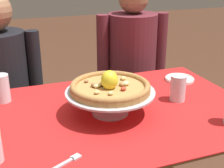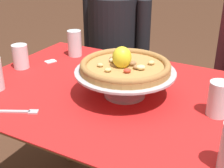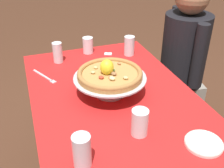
{
  "view_description": "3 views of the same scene",
  "coord_description": "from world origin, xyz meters",
  "px_view_note": "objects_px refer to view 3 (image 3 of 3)",
  "views": [
    {
      "loc": [
        -0.4,
        -1.12,
        1.34
      ],
      "look_at": [
        0.04,
        0.07,
        0.84
      ],
      "focal_mm": 49.99,
      "sensor_mm": 36.0,
      "label": 1
    },
    {
      "loc": [
        0.45,
        -0.95,
        1.27
      ],
      "look_at": [
        -0.03,
        -0.05,
        0.8
      ],
      "focal_mm": 49.73,
      "sensor_mm": 36.0,
      "label": 2
    },
    {
      "loc": [
        1.12,
        -0.39,
        1.51
      ],
      "look_at": [
        0.03,
        -0.01,
        0.82
      ],
      "focal_mm": 43.04,
      "sensor_mm": 36.0,
      "label": 3
    }
  ],
  "objects_px": {
    "pizza": "(110,74)",
    "water_glass_back_left": "(129,47)",
    "pizza_stand": "(110,81)",
    "water_glass_side_right": "(140,124)",
    "sugar_packet": "(108,54)",
    "diner_left": "(182,65)",
    "side_plate": "(204,143)",
    "dinner_fork": "(45,77)",
    "water_glass_front_left": "(58,54)",
    "water_glass_front_right": "(82,153)",
    "water_glass_side_left": "(88,46)"
  },
  "relations": [
    {
      "from": "water_glass_front_left",
      "to": "side_plate",
      "type": "bearing_deg",
      "value": 24.28
    },
    {
      "from": "sugar_packet",
      "to": "diner_left",
      "type": "distance_m",
      "value": 0.6
    },
    {
      "from": "side_plate",
      "to": "water_glass_back_left",
      "type": "bearing_deg",
      "value": 177.24
    },
    {
      "from": "water_glass_side_left",
      "to": "sugar_packet",
      "type": "distance_m",
      "value": 0.15
    },
    {
      "from": "sugar_packet",
      "to": "diner_left",
      "type": "xyz_separation_m",
      "value": [
        0.04,
        0.58,
        -0.16
      ]
    },
    {
      "from": "pizza",
      "to": "water_glass_front_left",
      "type": "distance_m",
      "value": 0.51
    },
    {
      "from": "pizza",
      "to": "water_glass_back_left",
      "type": "height_order",
      "value": "pizza"
    },
    {
      "from": "water_glass_front_left",
      "to": "sugar_packet",
      "type": "relative_size",
      "value": 2.58
    },
    {
      "from": "pizza_stand",
      "to": "water_glass_side_right",
      "type": "xyz_separation_m",
      "value": [
        0.33,
        0.02,
        -0.02
      ]
    },
    {
      "from": "water_glass_side_right",
      "to": "pizza_stand",
      "type": "bearing_deg",
      "value": -177.07
    },
    {
      "from": "dinner_fork",
      "to": "water_glass_front_right",
      "type": "bearing_deg",
      "value": 4.05
    },
    {
      "from": "pizza",
      "to": "water_glass_back_left",
      "type": "distance_m",
      "value": 0.51
    },
    {
      "from": "water_glass_front_right",
      "to": "water_glass_side_right",
      "type": "relative_size",
      "value": 1.13
    },
    {
      "from": "pizza",
      "to": "water_glass_side_left",
      "type": "bearing_deg",
      "value": 177.22
    },
    {
      "from": "water_glass_side_left",
      "to": "sugar_packet",
      "type": "xyz_separation_m",
      "value": [
        0.07,
        0.12,
        -0.04
      ]
    },
    {
      "from": "side_plate",
      "to": "dinner_fork",
      "type": "height_order",
      "value": "side_plate"
    },
    {
      "from": "water_glass_front_left",
      "to": "diner_left",
      "type": "height_order",
      "value": "diner_left"
    },
    {
      "from": "water_glass_side_right",
      "to": "side_plate",
      "type": "height_order",
      "value": "water_glass_side_right"
    },
    {
      "from": "side_plate",
      "to": "dinner_fork",
      "type": "xyz_separation_m",
      "value": [
        -0.77,
        -0.53,
        -0.01
      ]
    },
    {
      "from": "pizza_stand",
      "to": "dinner_fork",
      "type": "bearing_deg",
      "value": -133.84
    },
    {
      "from": "water_glass_back_left",
      "to": "water_glass_side_right",
      "type": "bearing_deg",
      "value": -19.21
    },
    {
      "from": "sugar_packet",
      "to": "diner_left",
      "type": "height_order",
      "value": "diner_left"
    },
    {
      "from": "pizza",
      "to": "dinner_fork",
      "type": "distance_m",
      "value": 0.43
    },
    {
      "from": "pizza_stand",
      "to": "water_glass_side_left",
      "type": "distance_m",
      "value": 0.54
    },
    {
      "from": "water_glass_side_right",
      "to": "sugar_packet",
      "type": "relative_size",
      "value": 2.38
    },
    {
      "from": "water_glass_front_right",
      "to": "sugar_packet",
      "type": "bearing_deg",
      "value": 156.07
    },
    {
      "from": "water_glass_front_left",
      "to": "pizza_stand",
      "type": "bearing_deg",
      "value": 22.31
    },
    {
      "from": "side_plate",
      "to": "dinner_fork",
      "type": "bearing_deg",
      "value": -145.11
    },
    {
      "from": "pizza_stand",
      "to": "water_glass_back_left",
      "type": "relative_size",
      "value": 2.89
    },
    {
      "from": "water_glass_back_left",
      "to": "diner_left",
      "type": "xyz_separation_m",
      "value": [
        -0.01,
        0.44,
        -0.22
      ]
    },
    {
      "from": "water_glass_front_right",
      "to": "side_plate",
      "type": "height_order",
      "value": "water_glass_front_right"
    },
    {
      "from": "water_glass_side_right",
      "to": "dinner_fork",
      "type": "bearing_deg",
      "value": -152.93
    },
    {
      "from": "water_glass_back_left",
      "to": "side_plate",
      "type": "bearing_deg",
      "value": -2.76
    },
    {
      "from": "water_glass_back_left",
      "to": "dinner_fork",
      "type": "height_order",
      "value": "water_glass_back_left"
    },
    {
      "from": "diner_left",
      "to": "water_glass_back_left",
      "type": "bearing_deg",
      "value": -88.99
    },
    {
      "from": "water_glass_front_right",
      "to": "dinner_fork",
      "type": "distance_m",
      "value": 0.71
    },
    {
      "from": "pizza",
      "to": "sugar_packet",
      "type": "xyz_separation_m",
      "value": [
        -0.47,
        0.15,
        -0.12
      ]
    },
    {
      "from": "pizza_stand",
      "to": "water_glass_side_right",
      "type": "bearing_deg",
      "value": 2.93
    },
    {
      "from": "pizza",
      "to": "side_plate",
      "type": "distance_m",
      "value": 0.55
    },
    {
      "from": "water_glass_back_left",
      "to": "side_plate",
      "type": "relative_size",
      "value": 0.83
    },
    {
      "from": "water_glass_front_right",
      "to": "water_glass_back_left",
      "type": "bearing_deg",
      "value": 147.8
    },
    {
      "from": "pizza",
      "to": "sugar_packet",
      "type": "height_order",
      "value": "pizza"
    },
    {
      "from": "water_glass_side_left",
      "to": "dinner_fork",
      "type": "distance_m",
      "value": 0.41
    },
    {
      "from": "water_glass_back_left",
      "to": "water_glass_front_left",
      "type": "bearing_deg",
      "value": -95.71
    },
    {
      "from": "water_glass_back_left",
      "to": "water_glass_side_right",
      "type": "distance_m",
      "value": 0.8
    },
    {
      "from": "water_glass_side_left",
      "to": "diner_left",
      "type": "xyz_separation_m",
      "value": [
        0.11,
        0.7,
        -0.21
      ]
    },
    {
      "from": "water_glass_front_right",
      "to": "water_glass_front_left",
      "type": "xyz_separation_m",
      "value": [
        -0.89,
        0.06,
        -0.0
      ]
    },
    {
      "from": "water_glass_side_left",
      "to": "diner_left",
      "type": "relative_size",
      "value": 0.09
    },
    {
      "from": "pizza",
      "to": "water_glass_side_right",
      "type": "bearing_deg",
      "value": 3.08
    },
    {
      "from": "pizza_stand",
      "to": "pizza",
      "type": "distance_m",
      "value": 0.04
    }
  ]
}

